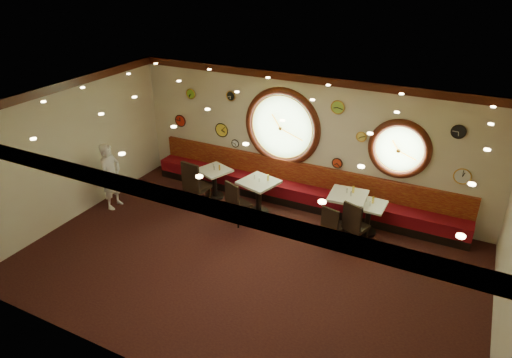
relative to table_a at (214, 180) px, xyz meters
name	(u,v)px	position (x,y,z in m)	size (l,w,h in m)	color
floor	(247,263)	(2.04, -2.08, -0.50)	(9.00, 6.00, 0.00)	black
ceiling	(246,111)	(2.04, -2.08, 2.70)	(9.00, 6.00, 0.02)	gold
wall_back	(305,141)	(2.04, 0.92, 1.10)	(9.00, 0.02, 3.20)	beige
wall_front	(143,287)	(2.04, -5.08, 1.10)	(9.00, 0.02, 3.20)	beige
wall_left	(72,151)	(-2.46, -2.08, 1.10)	(0.02, 6.00, 3.20)	beige
molding_back	(307,79)	(2.04, 0.87, 2.61)	(9.00, 0.10, 0.18)	#3A130A
molding_front	(132,187)	(2.04, -5.03, 2.61)	(9.00, 0.10, 0.18)	#3A130A
molding_left	(61,86)	(-2.41, -2.08, 2.61)	(0.10, 6.00, 0.18)	#3A130A
banquette_base	(298,200)	(2.04, 0.64, -0.40)	(8.00, 0.55, 0.20)	black
banquette_seat	(298,191)	(2.04, 0.64, -0.15)	(8.00, 0.55, 0.30)	#570710
banquette_back	(302,173)	(2.04, 0.86, 0.25)	(8.00, 0.10, 0.55)	#61070D
porthole_left_glass	(282,127)	(1.44, 0.92, 1.35)	(1.66, 1.66, 0.02)	#8BB96F
porthole_left_frame	(282,127)	(1.44, 0.90, 1.35)	(1.98, 1.98, 0.18)	#3A130A
porthole_left_ring	(282,128)	(1.44, 0.87, 1.35)	(1.61, 1.61, 0.03)	gold
porthole_right_glass	(399,149)	(4.24, 0.92, 1.30)	(1.10, 1.10, 0.02)	#8BB96F
porthole_right_frame	(399,149)	(4.24, 0.90, 1.30)	(1.38, 1.38, 0.18)	#3A130A
porthole_right_ring	(399,150)	(4.24, 0.87, 1.30)	(1.09, 1.09, 0.03)	gold
wall_clock_0	(191,94)	(-1.16, 0.88, 1.85)	(0.26, 0.26, 0.03)	#6EAB22
wall_clock_1	(361,137)	(3.39, 0.88, 1.45)	(0.22, 0.22, 0.03)	#E5C84C
wall_clock_2	(222,130)	(-0.26, 0.88, 1.00)	(0.36, 0.36, 0.03)	yellow
wall_clock_3	(459,132)	(5.34, 0.88, 1.90)	(0.28, 0.28, 0.03)	black
wall_clock_4	(231,96)	(0.04, 0.88, 1.95)	(0.24, 0.24, 0.03)	black
wall_clock_5	(181,121)	(-1.56, 0.88, 1.05)	(0.32, 0.32, 0.03)	red
wall_clock_6	(337,163)	(2.89, 0.88, 0.70)	(0.24, 0.24, 0.03)	red
wall_clock_7	(235,143)	(0.14, 0.88, 0.70)	(0.20, 0.20, 0.03)	white
wall_clock_8	(338,107)	(2.79, 0.88, 2.05)	(0.30, 0.30, 0.03)	#87B438
wall_clock_9	(462,176)	(5.59, 0.88, 0.95)	(0.34, 0.34, 0.03)	white
table_a	(214,180)	(0.00, 0.00, 0.00)	(0.92, 0.92, 0.79)	black
table_b	(259,193)	(1.37, -0.23, 0.05)	(0.97, 0.97, 0.87)	black
table_c	(347,207)	(3.42, 0.07, 0.05)	(0.85, 0.85, 0.88)	black
table_d	(368,215)	(3.90, 0.10, -0.03)	(0.69, 0.69, 0.75)	black
chair_a	(194,182)	(-0.16, -0.66, 0.21)	(0.57, 0.57, 0.76)	black
chair_b	(236,200)	(1.10, -0.87, 0.11)	(0.58, 0.58, 0.66)	black
chair_c	(332,224)	(3.33, -0.73, 0.04)	(0.47, 0.47, 0.59)	black
chair_d	(354,222)	(3.76, -0.55, 0.11)	(0.56, 0.56, 0.65)	black
condiment_a_salt	(214,166)	(-0.06, 0.09, 0.33)	(0.03, 0.03, 0.09)	silver
condiment_b_salt	(254,177)	(1.23, -0.17, 0.42)	(0.03, 0.03, 0.10)	silver
condiment_c_salt	(347,191)	(3.37, 0.13, 0.43)	(0.04, 0.04, 0.10)	silver
condiment_d_salt	(366,200)	(3.80, 0.17, 0.29)	(0.03, 0.03, 0.09)	silver
condiment_a_pepper	(214,168)	(0.02, -0.02, 0.34)	(0.04, 0.04, 0.10)	#BBBCC0
condiment_b_pepper	(259,180)	(1.39, -0.25, 0.42)	(0.03, 0.03, 0.10)	silver
condiment_c_pepper	(351,194)	(3.49, 0.03, 0.43)	(0.04, 0.04, 0.10)	silver
condiment_d_pepper	(370,204)	(3.92, 0.02, 0.30)	(0.04, 0.04, 0.10)	silver
condiment_a_bottle	(220,168)	(0.15, 0.03, 0.36)	(0.04, 0.04, 0.14)	gold
condiment_b_bottle	(268,178)	(1.54, -0.09, 0.45)	(0.05, 0.05, 0.15)	gold
condiment_c_bottle	(353,189)	(3.49, 0.20, 0.46)	(0.05, 0.05, 0.16)	yellow
condiment_d_bottle	(373,200)	(3.95, 0.17, 0.33)	(0.05, 0.05, 0.16)	gold
waiter	(111,176)	(-1.96, -1.51, 0.33)	(0.60, 0.40, 1.65)	white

